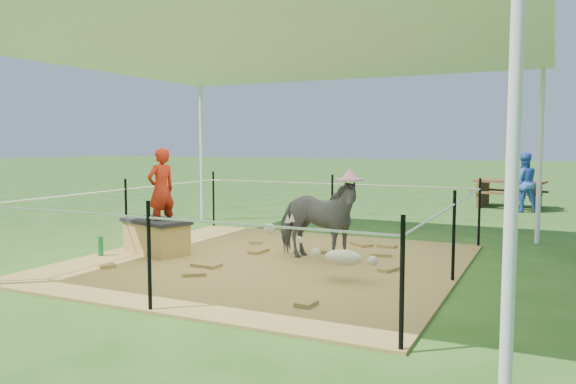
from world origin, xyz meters
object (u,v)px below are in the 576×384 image
at_px(straw_bale, 156,238).
at_px(picnic_table_near, 510,194).
at_px(foal, 343,254).
at_px(woman, 161,182).
at_px(distant_person, 523,182).
at_px(green_bottle, 101,246).
at_px(pony, 316,220).

distance_m(straw_bale, picnic_table_near, 8.88).
distance_m(foal, picnic_table_near, 8.42).
relative_size(woman, distant_person, 0.85).
relative_size(green_bottle, foal, 0.25).
xyz_separation_m(picnic_table_near, distant_person, (0.32, -0.75, 0.33)).
relative_size(pony, distant_person, 0.94).
xyz_separation_m(straw_bale, woman, (0.10, 0.00, 0.75)).
xyz_separation_m(green_bottle, distant_person, (4.73, 7.70, 0.49)).
bearing_deg(pony, picnic_table_near, -5.70).
bearing_deg(foal, pony, 128.87).
height_order(picnic_table_near, distant_person, distant_person).
xyz_separation_m(woman, picnic_table_near, (3.76, 8.00, -0.67)).
relative_size(straw_bale, green_bottle, 3.60).
distance_m(straw_bale, woman, 0.76).
height_order(straw_bale, pony, pony).
relative_size(woman, picnic_table_near, 0.72).
bearing_deg(green_bottle, woman, 34.70).
xyz_separation_m(foal, picnic_table_near, (1.09, 8.34, 0.01)).
height_order(pony, picnic_table_near, pony).
relative_size(woman, foal, 1.08).
height_order(woman, pony, woman).
xyz_separation_m(pony, foal, (0.66, -0.83, -0.23)).
relative_size(woman, green_bottle, 4.32).
relative_size(pony, picnic_table_near, 0.79).
distance_m(pony, picnic_table_near, 7.72).
relative_size(straw_bale, foal, 0.90).
height_order(straw_bale, green_bottle, straw_bale).
relative_size(straw_bale, picnic_table_near, 0.60).
bearing_deg(distant_person, green_bottle, 36.61).
distance_m(picnic_table_near, distant_person, 0.88).
distance_m(pony, distant_person, 7.07).
bearing_deg(picnic_table_near, foal, -90.20).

